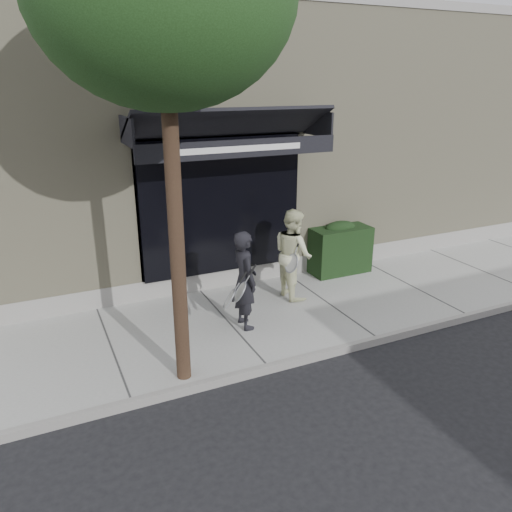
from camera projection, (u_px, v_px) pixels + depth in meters
name	position (u px, v px, depth m)	size (l,w,h in m)	color
ground	(326.00, 307.00, 9.51)	(80.00, 80.00, 0.00)	black
sidewalk	(326.00, 304.00, 9.49)	(20.00, 3.00, 0.12)	gray
curb	(377.00, 340.00, 8.16)	(20.00, 0.10, 0.14)	gray
building_facade	(226.00, 135.00, 12.83)	(14.30, 8.04, 5.64)	tan
hedge	(339.00, 248.00, 10.80)	(1.30, 0.70, 1.14)	black
pedestrian_front	(244.00, 280.00, 8.26)	(0.73, 0.76, 1.69)	black
pedestrian_back	(293.00, 253.00, 9.46)	(0.66, 0.88, 1.73)	beige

